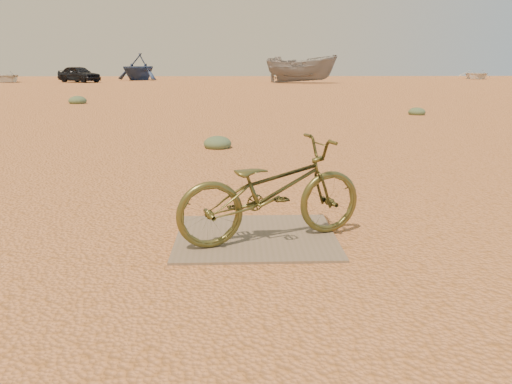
{
  "coord_description": "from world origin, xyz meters",
  "views": [
    {
      "loc": [
        0.02,
        -4.38,
        1.55
      ],
      "look_at": [
        0.18,
        -0.05,
        0.43
      ],
      "focal_mm": 35.0,
      "sensor_mm": 36.0,
      "label": 1
    }
  ],
  "objects_px": {
    "bicycle": "(272,190)",
    "boat_mid_right": "(301,69)",
    "boat_far_left": "(138,67)",
    "boat_near_left": "(3,76)",
    "boat_far_right": "(476,74)",
    "plywood_board": "(256,237)",
    "car": "(79,74)"
  },
  "relations": [
    {
      "from": "bicycle",
      "to": "boat_mid_right",
      "type": "bearing_deg",
      "value": -26.35
    },
    {
      "from": "boat_mid_right",
      "to": "plywood_board",
      "type": "bearing_deg",
      "value": -172.68
    },
    {
      "from": "boat_near_left",
      "to": "boat_far_left",
      "type": "distance_m",
      "value": 11.64
    },
    {
      "from": "bicycle",
      "to": "boat_mid_right",
      "type": "distance_m",
      "value": 37.25
    },
    {
      "from": "car",
      "to": "boat_far_left",
      "type": "xyz_separation_m",
      "value": [
        3.96,
        5.52,
        0.57
      ]
    },
    {
      "from": "bicycle",
      "to": "boat_far_left",
      "type": "relative_size",
      "value": 0.36
    },
    {
      "from": "boat_mid_right",
      "to": "bicycle",
      "type": "bearing_deg",
      "value": -172.46
    },
    {
      "from": "boat_near_left",
      "to": "boat_mid_right",
      "type": "distance_m",
      "value": 25.2
    },
    {
      "from": "boat_far_left",
      "to": "boat_far_right",
      "type": "height_order",
      "value": "boat_far_left"
    },
    {
      "from": "car",
      "to": "plywood_board",
      "type": "bearing_deg",
      "value": -127.66
    },
    {
      "from": "bicycle",
      "to": "boat_mid_right",
      "type": "height_order",
      "value": "boat_mid_right"
    },
    {
      "from": "boat_mid_right",
      "to": "car",
      "type": "bearing_deg",
      "value": 97.62
    },
    {
      "from": "bicycle",
      "to": "boat_far_left",
      "type": "xyz_separation_m",
      "value": [
        -9.65,
        44.85,
        0.78
      ]
    },
    {
      "from": "boat_near_left",
      "to": "boat_far_left",
      "type": "bearing_deg",
      "value": -15.93
    },
    {
      "from": "boat_near_left",
      "to": "car",
      "type": "bearing_deg",
      "value": -46.09
    },
    {
      "from": "boat_mid_right",
      "to": "boat_far_right",
      "type": "distance_m",
      "value": 21.93
    },
    {
      "from": "boat_near_left",
      "to": "boat_far_left",
      "type": "height_order",
      "value": "boat_far_left"
    },
    {
      "from": "car",
      "to": "boat_far_left",
      "type": "height_order",
      "value": "boat_far_left"
    },
    {
      "from": "car",
      "to": "boat_near_left",
      "type": "xyz_separation_m",
      "value": [
        -6.54,
        0.56,
        -0.2
      ]
    },
    {
      "from": "bicycle",
      "to": "boat_mid_right",
      "type": "relative_size",
      "value": 0.3
    },
    {
      "from": "bicycle",
      "to": "plywood_board",
      "type": "bearing_deg",
      "value": 35.28
    },
    {
      "from": "boat_far_right",
      "to": "boat_near_left",
      "type": "bearing_deg",
      "value": -154.07
    },
    {
      "from": "boat_near_left",
      "to": "boat_far_left",
      "type": "relative_size",
      "value": 0.98
    },
    {
      "from": "car",
      "to": "boat_mid_right",
      "type": "bearing_deg",
      "value": -64.04
    },
    {
      "from": "plywood_board",
      "to": "boat_far_right",
      "type": "relative_size",
      "value": 0.32
    },
    {
      "from": "plywood_board",
      "to": "car",
      "type": "height_order",
      "value": "car"
    },
    {
      "from": "boat_far_left",
      "to": "boat_mid_right",
      "type": "height_order",
      "value": "boat_far_left"
    },
    {
      "from": "plywood_board",
      "to": "car",
      "type": "bearing_deg",
      "value": 108.96
    },
    {
      "from": "car",
      "to": "boat_mid_right",
      "type": "height_order",
      "value": "boat_mid_right"
    },
    {
      "from": "bicycle",
      "to": "boat_near_left",
      "type": "distance_m",
      "value": 44.7
    },
    {
      "from": "boat_far_left",
      "to": "boat_far_right",
      "type": "bearing_deg",
      "value": 28.56
    },
    {
      "from": "bicycle",
      "to": "boat_near_left",
      "type": "xyz_separation_m",
      "value": [
        -20.16,
        39.89,
        0.01
      ]
    }
  ]
}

